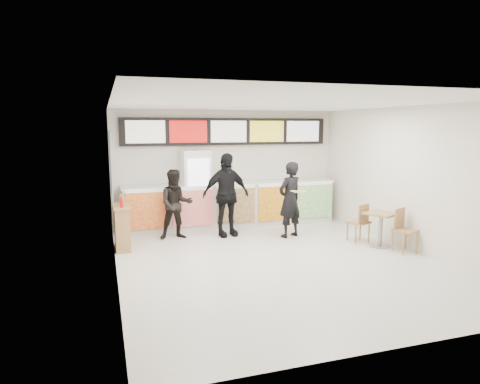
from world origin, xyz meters
name	(u,v)px	position (x,y,z in m)	size (l,w,h in m)	color
floor	(278,261)	(0.00, 0.00, 0.00)	(7.00, 7.00, 0.00)	beige
ceiling	(280,103)	(0.00, 0.00, 3.00)	(7.00, 7.00, 0.00)	white
wall_back	(227,168)	(0.00, 3.50, 1.50)	(6.00, 6.00, 0.00)	silver
wall_left	(113,191)	(-3.00, 0.00, 1.50)	(7.00, 7.00, 0.00)	silver
wall_right	(411,178)	(3.00, 0.00, 1.50)	(7.00, 7.00, 0.00)	silver
service_counter	(232,204)	(0.00, 3.09, 0.57)	(5.56, 0.77, 1.14)	silver
menu_board	(228,132)	(0.00, 3.41, 2.45)	(5.50, 0.14, 0.70)	black
drinks_fridge	(196,190)	(-0.93, 3.11, 1.00)	(0.70, 0.67, 2.00)	white
mirror_panel	(111,164)	(-2.99, 2.45, 1.75)	(0.01, 2.00, 1.50)	#B2B7BF
customer_main	(290,200)	(0.97, 1.62, 0.89)	(0.65, 0.42, 1.78)	black
customer_left	(176,204)	(-1.59, 2.28, 0.81)	(0.78, 0.61, 1.61)	black
customer_mid	(226,195)	(-0.42, 2.18, 0.99)	(1.16, 0.48, 1.97)	black
pizza_slice	(298,191)	(0.97, 1.17, 1.16)	(0.36, 0.36, 0.02)	beige
cafe_table	(381,223)	(2.50, 0.25, 0.52)	(1.02, 1.55, 0.89)	#AC854E
condiment_ledge	(122,227)	(-2.82, 1.79, 0.48)	(0.34, 0.83, 1.11)	#AC854E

